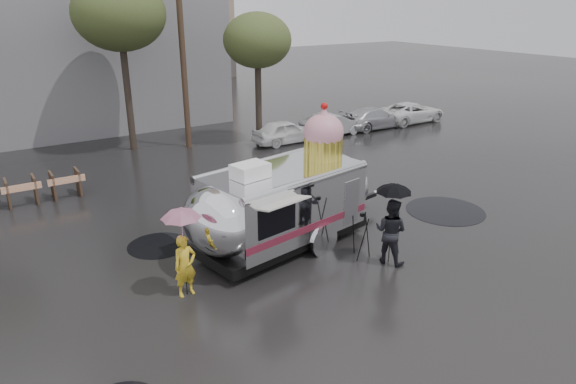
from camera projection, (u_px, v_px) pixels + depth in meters
ground at (305, 281)px, 13.56m from camera, size 120.00×120.00×0.00m
puddles at (339, 240)px, 15.82m from camera, size 14.43×7.77×0.01m
grey_building at (0, 8)px, 28.17m from camera, size 22.00×12.00×13.00m
utility_pole at (183, 52)px, 24.23m from camera, size 1.60×0.28×9.00m
tree_mid at (119, 14)px, 23.15m from camera, size 4.20×4.20×8.03m
tree_right at (257, 41)px, 25.05m from camera, size 3.36×3.36×6.42m
barricade_row at (22, 191)px, 18.43m from camera, size 4.30×0.80×1.00m
parked_cars at (358, 118)px, 28.71m from camera, size 13.20×1.90×1.50m
airstream_trailer at (285, 199)px, 15.06m from camera, size 7.72×3.77×4.21m
person_left at (185, 266)px, 12.67m from camera, size 0.61×0.43×1.61m
umbrella_pink at (182, 223)px, 12.27m from camera, size 1.19×1.19×2.36m
person_right at (391, 231)px, 14.23m from camera, size 0.84×1.04×1.89m
umbrella_black at (393, 197)px, 13.87m from camera, size 1.20×1.20×2.37m
tripod at (361, 232)px, 14.56m from camera, size 0.50×0.57×1.37m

